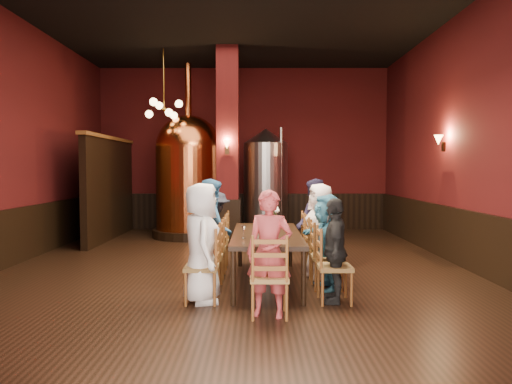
{
  "coord_description": "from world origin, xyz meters",
  "views": [
    {
      "loc": [
        0.37,
        -7.83,
        1.72
      ],
      "look_at": [
        0.36,
        0.2,
        1.3
      ],
      "focal_mm": 32.0,
      "sensor_mm": 36.0,
      "label": 1
    }
  ],
  "objects_px": {
    "person_2": "(212,228)",
    "person_1": "(207,239)",
    "person_0": "(202,243)",
    "dining_table": "(267,237)",
    "rose_vase": "(274,212)",
    "copper_kettle": "(189,174)",
    "steel_vessel": "(266,182)"
  },
  "relations": [
    {
      "from": "person_2",
      "to": "person_1",
      "type": "bearing_deg",
      "value": 168.16
    },
    {
      "from": "person_2",
      "to": "person_0",
      "type": "bearing_deg",
      "value": 168.16
    },
    {
      "from": "dining_table",
      "to": "rose_vase",
      "type": "relative_size",
      "value": 7.11
    },
    {
      "from": "person_1",
      "to": "copper_kettle",
      "type": "height_order",
      "value": "copper_kettle"
    },
    {
      "from": "dining_table",
      "to": "person_1",
      "type": "xyz_separation_m",
      "value": [
        -0.85,
        -0.33,
        0.03
      ]
    },
    {
      "from": "rose_vase",
      "to": "person_1",
      "type": "bearing_deg",
      "value": -126.94
    },
    {
      "from": "copper_kettle",
      "to": "rose_vase",
      "type": "height_order",
      "value": "copper_kettle"
    },
    {
      "from": "dining_table",
      "to": "person_0",
      "type": "bearing_deg",
      "value": -130.36
    },
    {
      "from": "dining_table",
      "to": "person_1",
      "type": "distance_m",
      "value": 0.91
    },
    {
      "from": "dining_table",
      "to": "person_2",
      "type": "xyz_separation_m",
      "value": [
        -0.85,
        0.33,
        0.09
      ]
    },
    {
      "from": "copper_kettle",
      "to": "person_1",
      "type": "bearing_deg",
      "value": -78.61
    },
    {
      "from": "steel_vessel",
      "to": "person_1",
      "type": "bearing_deg",
      "value": -99.97
    },
    {
      "from": "person_0",
      "to": "rose_vase",
      "type": "bearing_deg",
      "value": -38.07
    },
    {
      "from": "copper_kettle",
      "to": "rose_vase",
      "type": "distance_m",
      "value": 4.16
    },
    {
      "from": "person_0",
      "to": "steel_vessel",
      "type": "height_order",
      "value": "steel_vessel"
    },
    {
      "from": "person_0",
      "to": "rose_vase",
      "type": "height_order",
      "value": "person_0"
    },
    {
      "from": "dining_table",
      "to": "copper_kettle",
      "type": "height_order",
      "value": "copper_kettle"
    },
    {
      "from": "person_2",
      "to": "steel_vessel",
      "type": "height_order",
      "value": "steel_vessel"
    },
    {
      "from": "person_0",
      "to": "rose_vase",
      "type": "distance_m",
      "value": 2.25
    },
    {
      "from": "person_2",
      "to": "rose_vase",
      "type": "height_order",
      "value": "person_2"
    },
    {
      "from": "person_2",
      "to": "copper_kettle",
      "type": "distance_m",
      "value": 4.45
    },
    {
      "from": "person_1",
      "to": "rose_vase",
      "type": "height_order",
      "value": "person_1"
    },
    {
      "from": "person_1",
      "to": "person_2",
      "type": "xyz_separation_m",
      "value": [
        0.0,
        0.66,
        0.06
      ]
    },
    {
      "from": "person_1",
      "to": "steel_vessel",
      "type": "xyz_separation_m",
      "value": [
        0.93,
        5.32,
        0.65
      ]
    },
    {
      "from": "steel_vessel",
      "to": "copper_kettle",
      "type": "bearing_deg",
      "value": -168.59
    },
    {
      "from": "person_1",
      "to": "steel_vessel",
      "type": "distance_m",
      "value": 5.44
    },
    {
      "from": "person_0",
      "to": "copper_kettle",
      "type": "bearing_deg",
      "value": -1.45
    },
    {
      "from": "person_0",
      "to": "person_2",
      "type": "distance_m",
      "value": 1.33
    },
    {
      "from": "steel_vessel",
      "to": "dining_table",
      "type": "bearing_deg",
      "value": -90.96
    },
    {
      "from": "steel_vessel",
      "to": "person_0",
      "type": "bearing_deg",
      "value": -98.87
    },
    {
      "from": "person_1",
      "to": "rose_vase",
      "type": "bearing_deg",
      "value": -28.89
    },
    {
      "from": "copper_kettle",
      "to": "dining_table",
      "type": "bearing_deg",
      "value": -68.16
    }
  ]
}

